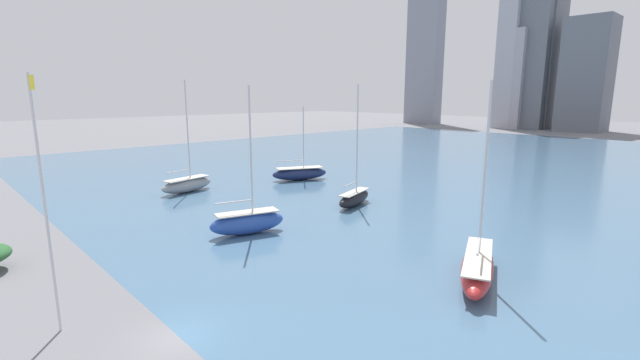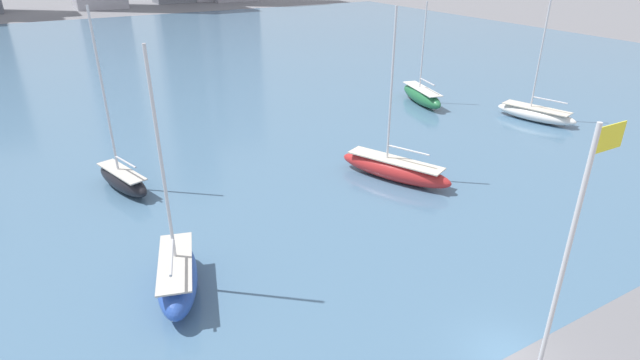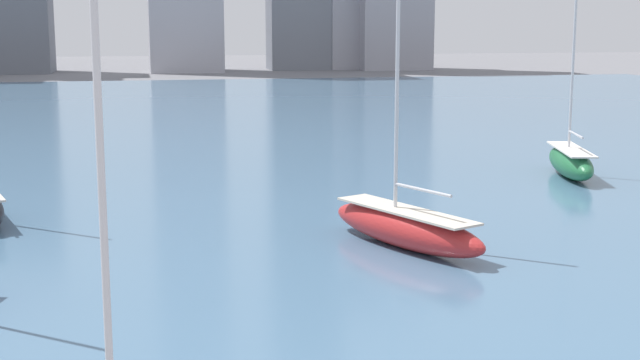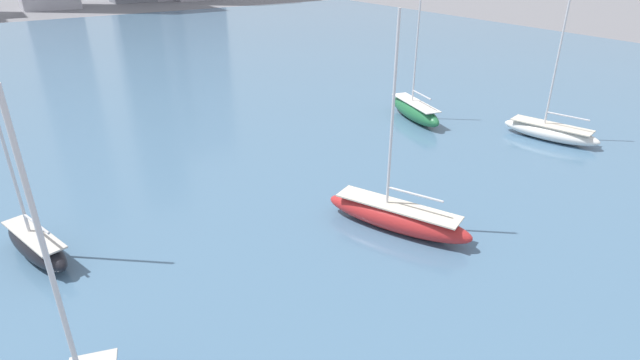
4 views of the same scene
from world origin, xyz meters
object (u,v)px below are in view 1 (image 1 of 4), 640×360
(sailboat_navy, at_px, (300,173))
(flag_pole, at_px, (44,200))
(sailboat_gray, at_px, (187,184))
(sailboat_blue, at_px, (247,222))
(sailboat_red, at_px, (478,266))
(sailboat_black, at_px, (354,197))

(sailboat_navy, bearing_deg, flag_pole, -33.25)
(sailboat_navy, bearing_deg, sailboat_gray, -79.22)
(sailboat_blue, relative_size, sailboat_red, 0.99)
(flag_pole, relative_size, sailboat_red, 1.01)
(flag_pole, height_order, sailboat_black, sailboat_black)
(sailboat_gray, bearing_deg, sailboat_navy, 64.91)
(sailboat_navy, height_order, sailboat_gray, sailboat_gray)
(sailboat_blue, bearing_deg, sailboat_red, 33.27)
(sailboat_blue, distance_m, sailboat_red, 20.67)
(flag_pole, xyz_separation_m, sailboat_gray, (-27.87, 21.36, -6.40))
(flag_pole, distance_m, sailboat_black, 33.81)
(sailboat_black, xyz_separation_m, sailboat_red, (19.99, -9.19, -0.01))
(sailboat_navy, distance_m, sailboat_blue, 26.57)
(sailboat_black, distance_m, sailboat_blue, 15.18)
(sailboat_navy, relative_size, sailboat_blue, 0.82)
(flag_pole, bearing_deg, sailboat_gray, 142.53)
(flag_pole, height_order, sailboat_gray, sailboat_gray)
(sailboat_navy, xyz_separation_m, sailboat_gray, (-4.09, -16.56, 0.03))
(sailboat_red, relative_size, sailboat_gray, 0.93)
(sailboat_navy, relative_size, sailboat_red, 0.81)
(sailboat_navy, xyz_separation_m, sailboat_black, (16.38, -5.57, -0.04))
(flag_pole, bearing_deg, sailboat_black, 102.88)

